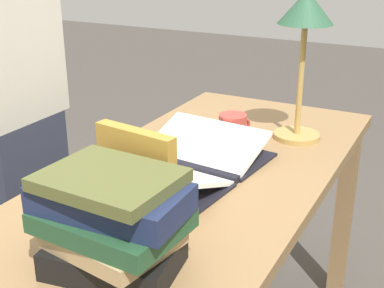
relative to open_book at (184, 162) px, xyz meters
name	(u,v)px	position (x,y,z in m)	size (l,w,h in m)	color
reading_desk	(198,206)	(0.00, 0.04, -0.13)	(1.45, 0.66, 0.75)	#937047
open_book	(184,162)	(0.00, 0.00, 0.00)	(0.50, 0.39, 0.08)	black
book_stack_tall	(112,222)	(0.47, 0.10, 0.08)	(0.22, 0.29, 0.20)	black
book_standing_upright	(137,182)	(0.33, 0.07, 0.09)	(0.06, 0.20, 0.24)	#BC8933
reading_lamp	(305,25)	(-0.38, 0.20, 0.33)	(0.16, 0.16, 0.46)	tan
coffee_mug	(233,129)	(-0.25, 0.04, 0.02)	(0.11, 0.09, 0.09)	#B74238
pencil	(124,149)	(-0.04, -0.23, -0.02)	(0.09, 0.14, 0.01)	gold
person_reader	(10,112)	(-0.04, -0.67, 0.03)	(0.36, 0.21, 1.64)	#2D3342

